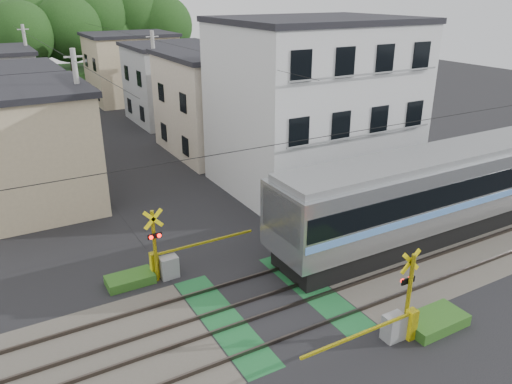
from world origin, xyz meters
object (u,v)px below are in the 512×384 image
crossing_signal_near (398,321)px  crossing_signal_far (166,261)px  pedestrian (86,104)px  apartment_block (314,105)px

crossing_signal_near → crossing_signal_far: same height
crossing_signal_far → pedestrian: 30.66m
crossing_signal_near → pedestrian: bearing=92.6°
crossing_signal_far → pedestrian: (3.45, 30.47, 0.17)m
crossing_signal_far → apartment_block: size_ratio=0.46×
crossing_signal_far → pedestrian: bearing=83.5°
crossing_signal_far → apartment_block: (11.09, 5.84, 3.94)m
apartment_block → crossing_signal_far: bearing=-152.2°
crossing_signal_near → apartment_block: size_ratio=0.46×
crossing_signal_near → crossing_signal_far: 8.95m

